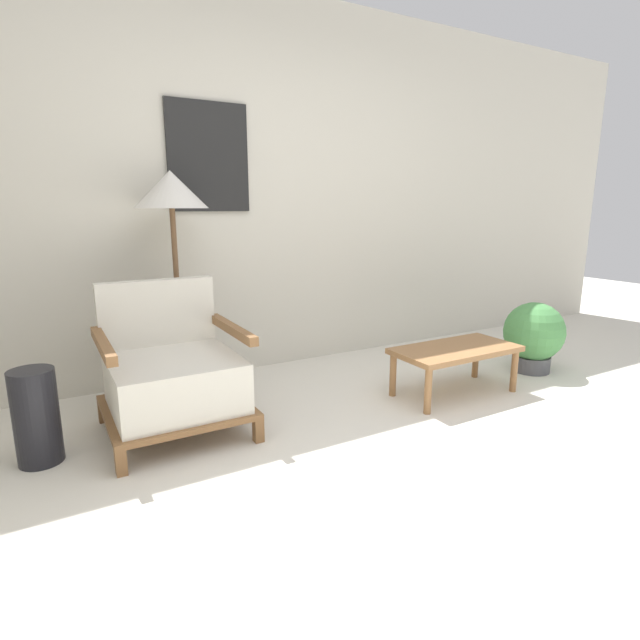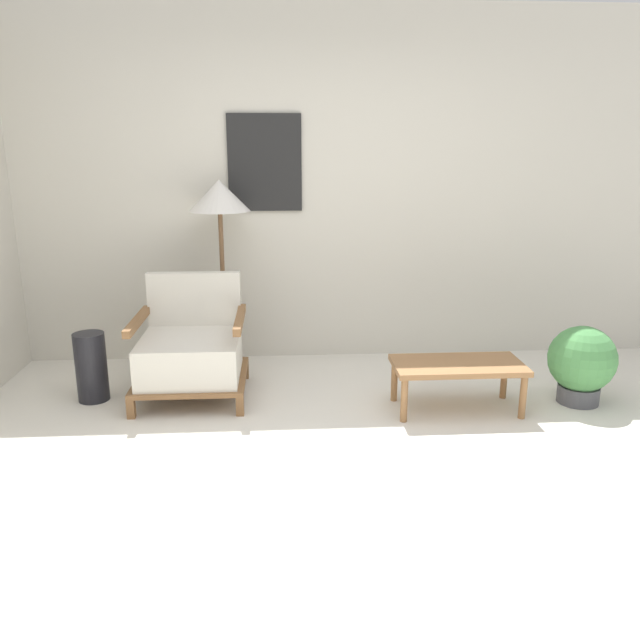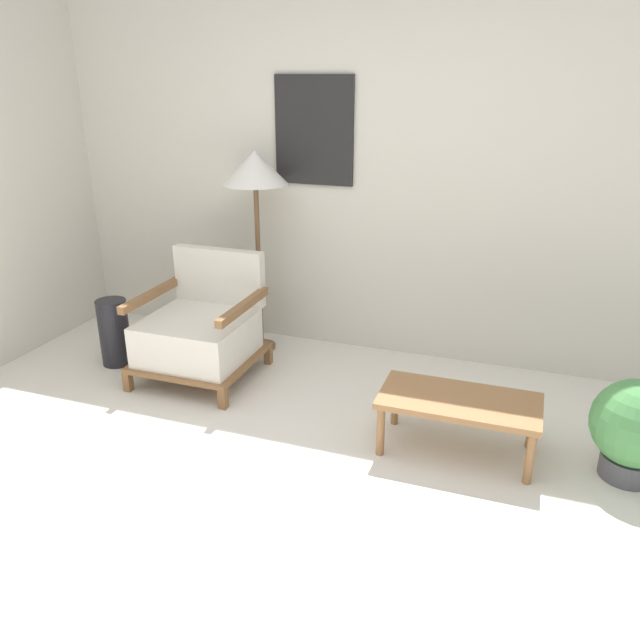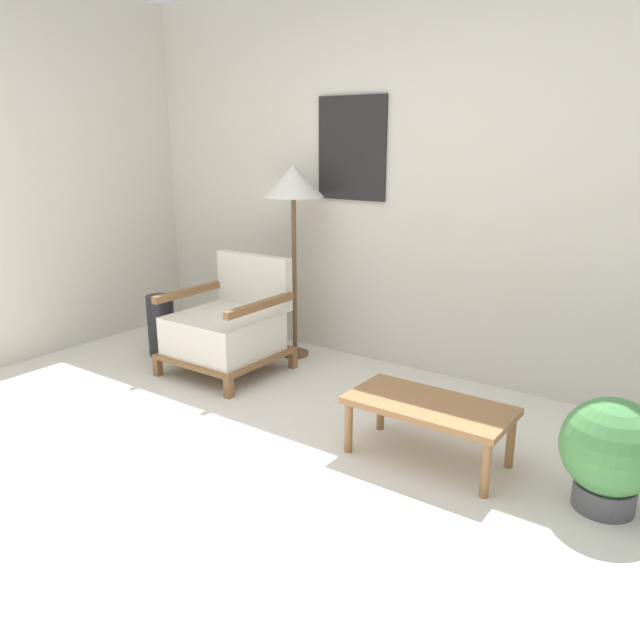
{
  "view_description": "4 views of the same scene",
  "coord_description": "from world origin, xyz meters",
  "px_view_note": "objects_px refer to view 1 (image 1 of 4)",
  "views": [
    {
      "loc": [
        -1.49,
        -1.29,
        1.22
      ],
      "look_at": [
        -0.04,
        1.28,
        0.55
      ],
      "focal_mm": 28.0,
      "sensor_mm": 36.0,
      "label": 1
    },
    {
      "loc": [
        -0.3,
        -2.72,
        1.65
      ],
      "look_at": [
        -0.04,
        1.28,
        0.55
      ],
      "focal_mm": 35.0,
      "sensor_mm": 36.0,
      "label": 2
    },
    {
      "loc": [
        1.11,
        -1.96,
        1.91
      ],
      "look_at": [
        -0.04,
        1.28,
        0.55
      ],
      "focal_mm": 35.0,
      "sensor_mm": 36.0,
      "label": 3
    },
    {
      "loc": [
        2.08,
        -1.71,
        1.61
      ],
      "look_at": [
        -0.04,
        1.28,
        0.55
      ],
      "focal_mm": 35.0,
      "sensor_mm": 36.0,
      "label": 4
    }
  ],
  "objects_px": {
    "floor_lamp": "(171,198)",
    "coffee_table": "(455,353)",
    "vase": "(36,417)",
    "potted_plant": "(534,335)",
    "armchair": "(173,375)"
  },
  "relations": [
    {
      "from": "floor_lamp",
      "to": "vase",
      "type": "height_order",
      "value": "floor_lamp"
    },
    {
      "from": "floor_lamp",
      "to": "coffee_table",
      "type": "bearing_deg",
      "value": -30.05
    },
    {
      "from": "armchair",
      "to": "potted_plant",
      "type": "xyz_separation_m",
      "value": [
        2.6,
        -0.3,
        -0.04
      ]
    },
    {
      "from": "coffee_table",
      "to": "potted_plant",
      "type": "height_order",
      "value": "potted_plant"
    },
    {
      "from": "vase",
      "to": "floor_lamp",
      "type": "bearing_deg",
      "value": 34.67
    },
    {
      "from": "floor_lamp",
      "to": "potted_plant",
      "type": "bearing_deg",
      "value": -19.29
    },
    {
      "from": "armchair",
      "to": "vase",
      "type": "relative_size",
      "value": 1.72
    },
    {
      "from": "armchair",
      "to": "coffee_table",
      "type": "distance_m",
      "value": 1.79
    },
    {
      "from": "armchair",
      "to": "floor_lamp",
      "type": "xyz_separation_m",
      "value": [
        0.18,
        0.55,
        0.95
      ]
    },
    {
      "from": "armchair",
      "to": "coffee_table",
      "type": "relative_size",
      "value": 0.97
    },
    {
      "from": "armchair",
      "to": "coffee_table",
      "type": "height_order",
      "value": "armchair"
    },
    {
      "from": "armchair",
      "to": "vase",
      "type": "bearing_deg",
      "value": -176.42
    },
    {
      "from": "floor_lamp",
      "to": "potted_plant",
      "type": "xyz_separation_m",
      "value": [
        2.42,
        -0.85,
        -0.99
      ]
    },
    {
      "from": "vase",
      "to": "armchair",
      "type": "bearing_deg",
      "value": 3.58
    },
    {
      "from": "armchair",
      "to": "potted_plant",
      "type": "distance_m",
      "value": 2.62
    }
  ]
}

